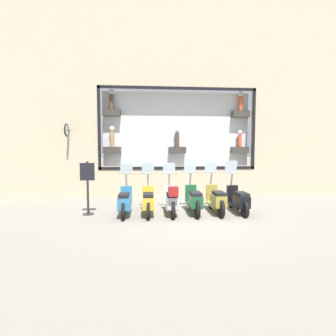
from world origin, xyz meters
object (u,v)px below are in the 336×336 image
(scooter_black_0, at_px, (239,200))
(scooter_teal_5, at_px, (125,202))
(scooter_silver_3, at_px, (171,200))
(shop_sign_post, at_px, (88,186))
(scooter_yellow_4, at_px, (148,201))
(scooter_olive_1, at_px, (216,200))
(scooter_green_2, at_px, (194,200))

(scooter_black_0, bearing_deg, scooter_teal_5, 90.01)
(scooter_silver_3, height_order, shop_sign_post, shop_sign_post)
(scooter_teal_5, bearing_deg, scooter_black_0, -89.99)
(scooter_silver_3, bearing_deg, scooter_yellow_4, 85.13)
(scooter_black_0, relative_size, scooter_yellow_4, 1.00)
(scooter_silver_3, relative_size, scooter_yellow_4, 1.00)
(scooter_black_0, distance_m, scooter_silver_3, 2.19)
(scooter_olive_1, bearing_deg, scooter_silver_3, 92.55)
(scooter_olive_1, relative_size, scooter_teal_5, 1.00)
(scooter_olive_1, xyz_separation_m, scooter_green_2, (0.00, 0.73, 0.00))
(scooter_green_2, height_order, shop_sign_post, scooter_green_2)
(scooter_silver_3, distance_m, scooter_teal_5, 1.46)
(scooter_olive_1, height_order, shop_sign_post, shop_sign_post)
(scooter_olive_1, bearing_deg, scooter_black_0, -90.30)
(scooter_olive_1, distance_m, scooter_silver_3, 1.46)
(scooter_silver_3, bearing_deg, scooter_green_2, -84.71)
(scooter_black_0, xyz_separation_m, scooter_green_2, (0.01, 1.46, 0.02))
(scooter_black_0, height_order, shop_sign_post, shop_sign_post)
(scooter_yellow_4, xyz_separation_m, scooter_teal_5, (-0.00, 0.73, -0.00))
(scooter_olive_1, relative_size, shop_sign_post, 1.07)
(scooter_green_2, xyz_separation_m, shop_sign_post, (0.22, 3.36, 0.46))
(scooter_silver_3, bearing_deg, scooter_olive_1, -87.45)
(scooter_teal_5, bearing_deg, shop_sign_post, 79.18)
(scooter_black_0, relative_size, scooter_olive_1, 0.99)
(scooter_black_0, height_order, scooter_yellow_4, scooter_black_0)
(scooter_silver_3, distance_m, shop_sign_post, 2.68)
(scooter_teal_5, bearing_deg, scooter_yellow_4, -89.90)
(scooter_yellow_4, bearing_deg, scooter_silver_3, -94.87)
(scooter_teal_5, bearing_deg, scooter_green_2, -89.83)
(scooter_yellow_4, height_order, scooter_teal_5, scooter_yellow_4)
(scooter_silver_3, bearing_deg, scooter_teal_5, 87.61)
(scooter_yellow_4, relative_size, scooter_teal_5, 1.00)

